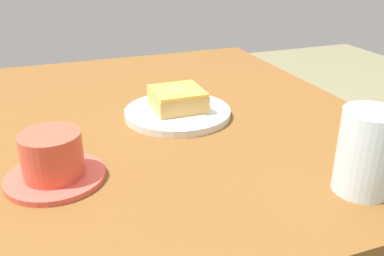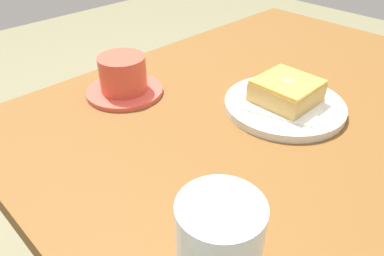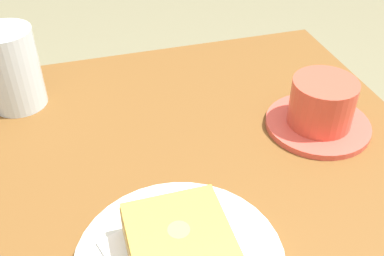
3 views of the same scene
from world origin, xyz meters
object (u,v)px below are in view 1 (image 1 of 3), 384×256
at_px(plate_glazed_square, 178,113).
at_px(donut_glazed_square, 178,99).
at_px(coffee_cup, 53,160).
at_px(water_glass, 367,152).

bearing_deg(plate_glazed_square, donut_glazed_square, 90.00).
height_order(plate_glazed_square, coffee_cup, coffee_cup).
bearing_deg(water_glass, coffee_cup, -113.92).
relative_size(plate_glazed_square, water_glass, 1.77).
height_order(plate_glazed_square, water_glass, water_glass).
height_order(donut_glazed_square, coffee_cup, coffee_cup).
xyz_separation_m(plate_glazed_square, coffee_cup, (0.17, -0.25, 0.03)).
distance_m(plate_glazed_square, coffee_cup, 0.30).
bearing_deg(plate_glazed_square, coffee_cup, -55.77).
bearing_deg(donut_glazed_square, coffee_cup, -55.77).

